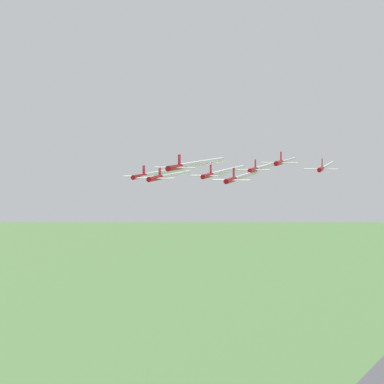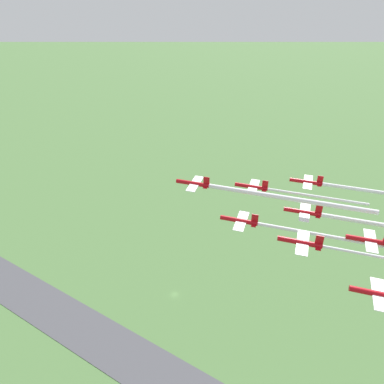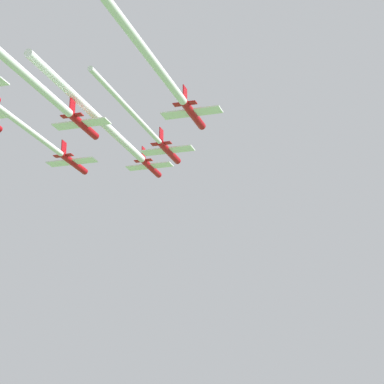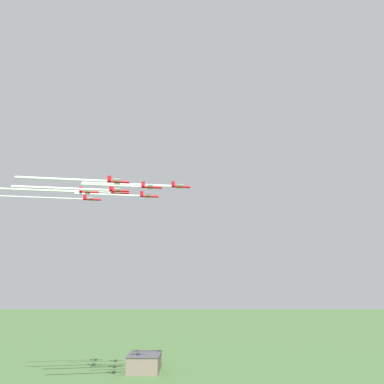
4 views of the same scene
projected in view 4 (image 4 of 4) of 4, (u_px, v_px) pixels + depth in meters
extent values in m
cube|color=#726656|center=(144.00, 363.00, 268.20)|extent=(29.07, 21.87, 11.43)
cube|color=#4C4C51|center=(145.00, 354.00, 269.66)|extent=(30.53, 22.97, 0.50)
cylinder|color=#B20C14|center=(181.00, 187.00, 203.14)|extent=(3.10, 10.47, 1.27)
cube|color=white|center=(180.00, 187.00, 203.03)|extent=(10.06, 4.46, 0.21)
cube|color=#B20C14|center=(173.00, 184.00, 202.84)|extent=(0.49, 1.85, 2.55)
cube|color=#B20C14|center=(173.00, 186.00, 202.45)|extent=(3.87, 1.91, 0.14)
cylinder|color=#B20C14|center=(149.00, 196.00, 208.79)|extent=(3.10, 10.47, 1.27)
cube|color=white|center=(148.00, 196.00, 208.68)|extent=(10.06, 4.46, 0.21)
cube|color=#B20C14|center=(142.00, 193.00, 208.49)|extent=(0.49, 1.85, 2.55)
cube|color=#B20C14|center=(142.00, 196.00, 208.10)|extent=(3.87, 1.91, 0.14)
cylinder|color=#B20C14|center=(152.00, 187.00, 190.39)|extent=(3.10, 10.47, 1.27)
cube|color=white|center=(150.00, 187.00, 190.28)|extent=(10.06, 4.46, 0.21)
cube|color=#B20C14|center=(143.00, 184.00, 190.09)|extent=(0.49, 1.85, 2.55)
cube|color=#B20C14|center=(143.00, 187.00, 189.70)|extent=(3.87, 1.91, 0.14)
cylinder|color=#B20C14|center=(120.00, 193.00, 216.27)|extent=(3.10, 10.47, 1.27)
cube|color=white|center=(119.00, 193.00, 216.16)|extent=(10.06, 4.46, 0.21)
cube|color=#B20C14|center=(113.00, 190.00, 215.96)|extent=(0.49, 1.85, 2.55)
cube|color=#B20C14|center=(113.00, 192.00, 215.57)|extent=(3.87, 1.91, 0.14)
cylinder|color=#B20C14|center=(119.00, 191.00, 196.92)|extent=(3.10, 10.47, 1.27)
cube|color=white|center=(118.00, 191.00, 196.81)|extent=(10.06, 4.46, 0.21)
cube|color=#B20C14|center=(111.00, 188.00, 196.62)|extent=(0.49, 1.85, 2.55)
cube|color=#B20C14|center=(111.00, 190.00, 196.22)|extent=(3.87, 1.91, 0.14)
cylinder|color=#B20C14|center=(118.00, 182.00, 178.36)|extent=(3.10, 10.47, 1.27)
cube|color=white|center=(117.00, 182.00, 178.25)|extent=(10.06, 4.46, 0.21)
cube|color=#B20C14|center=(109.00, 178.00, 178.06)|extent=(0.49, 1.85, 2.55)
cube|color=#B20C14|center=(109.00, 181.00, 177.67)|extent=(3.87, 1.91, 0.14)
cylinder|color=#B20C14|center=(92.00, 199.00, 222.26)|extent=(3.10, 10.47, 1.27)
cube|color=white|center=(91.00, 199.00, 222.15)|extent=(10.06, 4.46, 0.21)
cube|color=#B20C14|center=(85.00, 196.00, 221.96)|extent=(0.49, 1.85, 2.55)
cube|color=#B20C14|center=(85.00, 199.00, 221.57)|extent=(3.87, 1.91, 0.14)
cylinder|color=#B20C14|center=(89.00, 192.00, 203.71)|extent=(3.10, 10.47, 1.27)
cube|color=white|center=(88.00, 192.00, 203.60)|extent=(10.06, 4.46, 0.21)
cube|color=#B20C14|center=(81.00, 189.00, 203.41)|extent=(0.49, 1.85, 2.55)
cube|color=#B20C14|center=(81.00, 192.00, 203.02)|extent=(3.87, 1.91, 0.14)
cylinder|color=white|center=(127.00, 184.00, 198.50)|extent=(9.68, 46.36, 1.39)
cylinder|color=white|center=(108.00, 195.00, 205.11)|extent=(7.21, 34.73, 1.00)
cylinder|color=white|center=(111.00, 185.00, 187.15)|extent=(6.09, 29.31, 0.84)
cylinder|color=white|center=(83.00, 191.00, 212.87)|extent=(6.29, 31.19, 0.70)
cylinder|color=white|center=(61.00, 188.00, 192.18)|extent=(9.81, 47.52, 1.30)
cylinder|color=white|center=(62.00, 179.00, 174.18)|extent=(8.54, 40.81, 1.25)
cylinder|color=white|center=(39.00, 197.00, 217.43)|extent=(9.44, 48.62, 0.71)
cylinder|color=white|center=(36.00, 190.00, 199.23)|extent=(9.11, 44.39, 1.16)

